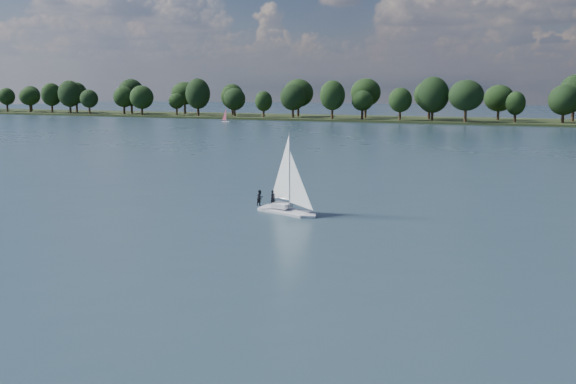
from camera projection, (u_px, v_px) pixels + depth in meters
The scene contains 6 objects.
ground at pixel (465, 153), 117.36m from camera, with size 700.00×700.00×0.00m, color #233342.
far_shore at pixel (518, 123), 218.17m from camera, with size 660.00×40.00×1.50m, color black.
sailboat at pixel (284, 190), 60.91m from camera, with size 6.38×3.58×8.09m.
dinghy_pink at pixel (226, 119), 223.73m from camera, with size 3.14×1.34×4.93m.
pontoon at pixel (72, 115), 275.58m from camera, with size 4.00×2.00×0.50m, color #595C5E.
treeline at pixel (509, 99), 214.12m from camera, with size 562.87×74.43×18.00m.
Camera 1 is at (18.44, -19.97, 11.87)m, focal length 40.00 mm.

